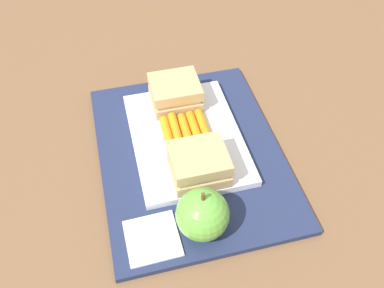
% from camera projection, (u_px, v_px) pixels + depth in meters
% --- Properties ---
extents(ground_plane, '(2.40, 2.40, 0.00)m').
position_uv_depth(ground_plane, '(190.00, 156.00, 0.66)').
color(ground_plane, brown).
extents(lunchbag_mat, '(0.36, 0.28, 0.01)m').
position_uv_depth(lunchbag_mat, '(190.00, 154.00, 0.65)').
color(lunchbag_mat, navy).
rests_on(lunchbag_mat, ground_plane).
extents(food_tray, '(0.23, 0.17, 0.01)m').
position_uv_depth(food_tray, '(186.00, 138.00, 0.66)').
color(food_tray, white).
rests_on(food_tray, lunchbag_mat).
extents(sandwich_half_left, '(0.07, 0.08, 0.04)m').
position_uv_depth(sandwich_half_left, '(175.00, 93.00, 0.69)').
color(sandwich_half_left, tan).
rests_on(sandwich_half_left, food_tray).
extents(sandwich_half_right, '(0.07, 0.08, 0.04)m').
position_uv_depth(sandwich_half_right, '(199.00, 164.00, 0.59)').
color(sandwich_half_right, tan).
rests_on(sandwich_half_right, food_tray).
extents(carrot_sticks_bundle, '(0.08, 0.07, 0.02)m').
position_uv_depth(carrot_sticks_bundle, '(186.00, 132.00, 0.65)').
color(carrot_sticks_bundle, orange).
rests_on(carrot_sticks_bundle, food_tray).
extents(apple, '(0.07, 0.07, 0.08)m').
position_uv_depth(apple, '(203.00, 214.00, 0.53)').
color(apple, '#66B742').
rests_on(apple, lunchbag_mat).
extents(paper_napkin, '(0.07, 0.07, 0.00)m').
position_uv_depth(paper_napkin, '(152.00, 238.00, 0.55)').
color(paper_napkin, white).
rests_on(paper_napkin, lunchbag_mat).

